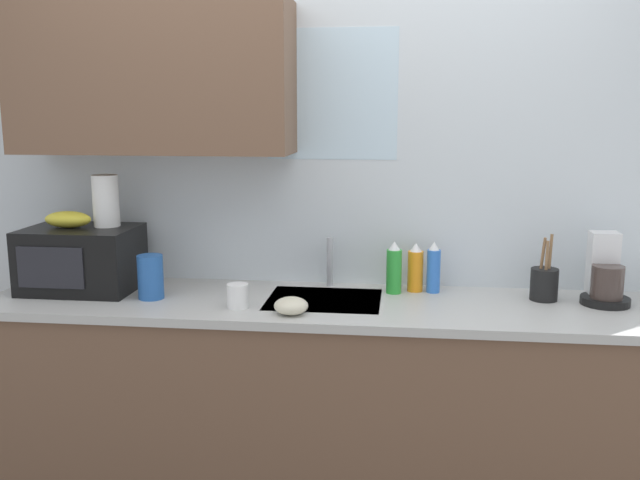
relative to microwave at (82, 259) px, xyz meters
The scene contains 14 objects.
kitchen_wall_assembly 0.98m from the microwave, 16.28° to the left, with size 3.50×0.42×2.50m.
counter_unit 1.18m from the microwave, ahead, with size 2.73×0.63×0.90m.
sink_faucet 1.06m from the microwave, 10.38° to the left, with size 0.03×0.03×0.22m, color #B2B5BA.
microwave is the anchor object (origin of this frame).
banana_bunch 0.18m from the microwave, behind, with size 0.20×0.11×0.07m, color gold.
paper_towel_roll 0.27m from the microwave, 27.17° to the left, with size 0.11×0.11×0.22m, color white.
coffee_maker 2.16m from the microwave, ahead, with size 0.19×0.21×0.28m.
dish_soap_bottle_green 1.33m from the microwave, ahead, with size 0.06×0.06×0.22m.
dish_soap_bottle_orange 1.42m from the microwave, ahead, with size 0.07×0.07×0.21m.
dish_soap_bottle_blue 1.50m from the microwave, ahead, with size 0.06×0.06×0.22m.
cereal_canister 0.36m from the microwave, 16.13° to the right, with size 0.10×0.10×0.18m, color #2659A5.
mug_white 0.75m from the microwave, 14.56° to the right, with size 0.08×0.08×0.10m, color white.
utensil_crock 1.93m from the microwave, ahead, with size 0.11×0.11×0.27m.
small_bowl 0.98m from the microwave, 14.72° to the right, with size 0.13×0.13×0.07m, color beige.
Camera 1 is at (0.33, -2.68, 1.66)m, focal length 38.70 mm.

